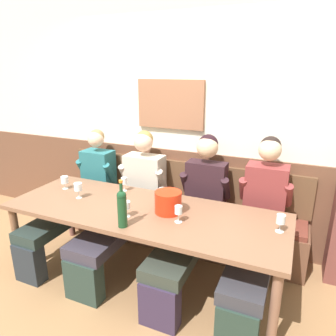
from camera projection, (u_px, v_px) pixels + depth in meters
ground_plane at (140, 286)px, 2.91m from camera, size 6.80×6.80×0.02m
room_wall_back at (183, 119)px, 3.42m from camera, size 6.80×0.12×2.80m
wood_wainscot_panel at (181, 194)px, 3.65m from camera, size 6.80×0.03×1.05m
wall_bench at (174, 220)px, 3.54m from camera, size 2.84×0.42×0.94m
dining_table at (143, 216)px, 2.79m from camera, size 2.54×0.90×0.73m
person_left_seat at (80, 192)px, 3.48m from camera, size 0.47×1.35×1.26m
person_right_seat at (129, 200)px, 3.24m from camera, size 0.54×1.34×1.30m
person_center_left_seat at (194, 212)px, 2.95m from camera, size 0.51×1.34×1.31m
person_center_right_seat at (259, 220)px, 2.74m from camera, size 0.49×1.35×1.34m
ice_bucket at (168, 202)px, 2.69m from camera, size 0.23×0.23×0.19m
wine_bottle_amber_mid at (122, 207)px, 2.42m from camera, size 0.08×0.08×0.39m
wine_glass_left_end at (163, 193)px, 2.87m from camera, size 0.08×0.08×0.15m
wine_glass_mid_right at (65, 180)px, 3.21m from camera, size 0.08×0.08×0.14m
wine_glass_by_bottle at (281, 220)px, 2.36m from camera, size 0.07×0.07×0.14m
wine_glass_near_bucket at (178, 211)px, 2.51m from camera, size 0.06×0.06×0.14m
wine_glass_center_rear at (126, 206)px, 2.61m from camera, size 0.07×0.07×0.14m
wine_glass_right_end at (78, 187)px, 2.98m from camera, size 0.08×0.08×0.15m
wine_glass_mid_left at (124, 182)px, 3.16m from camera, size 0.06×0.06×0.14m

